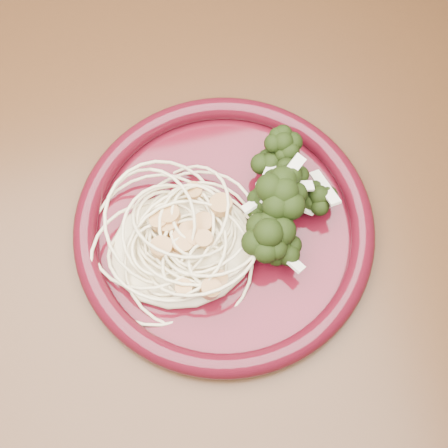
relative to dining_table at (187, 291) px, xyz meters
The scene contains 6 objects.
dining_table is the anchor object (origin of this frame).
dinner_plate 0.12m from the dining_table, 25.35° to the left, with size 0.38×0.38×0.03m.
spaghetti_pile 0.12m from the dining_table, 70.23° to the left, with size 0.15×0.13×0.03m, color beige.
scallop_cluster 0.16m from the dining_table, 70.23° to the left, with size 0.12×0.12×0.04m, color tan, non-canonical shape.
broccoli_pile 0.17m from the dining_table, 19.98° to the left, with size 0.09×0.16×0.05m, color black.
onion_garnish 0.20m from the dining_table, 19.98° to the left, with size 0.07×0.10×0.06m, color white, non-canonical shape.
Camera 1 is at (-0.01, -0.21, 1.35)m, focal length 50.00 mm.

